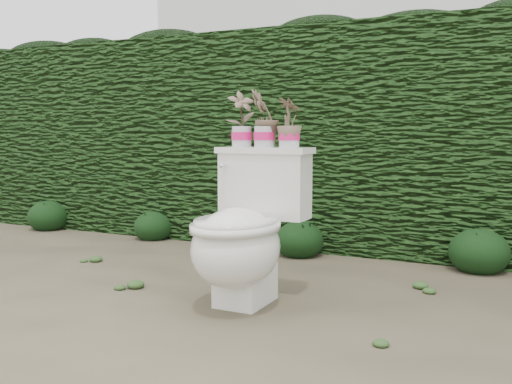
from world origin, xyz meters
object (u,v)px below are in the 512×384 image
at_px(toilet, 244,234).
at_px(potted_plant_right, 289,124).
at_px(potted_plant_left, 242,120).
at_px(potted_plant_center, 264,120).

height_order(toilet, potted_plant_right, potted_plant_right).
height_order(toilet, potted_plant_left, potted_plant_left).
bearing_deg(potted_plant_center, toilet, 29.50).
bearing_deg(toilet, potted_plant_left, 119.48).
xyz_separation_m(potted_plant_left, potted_plant_center, (0.13, -0.00, 0.00)).
relative_size(toilet, potted_plant_right, 3.26).
relative_size(potted_plant_center, potted_plant_right, 1.20).
height_order(potted_plant_left, potted_plant_center, potted_plant_center).
bearing_deg(potted_plant_right, toilet, 93.06).
height_order(toilet, potted_plant_center, potted_plant_center).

